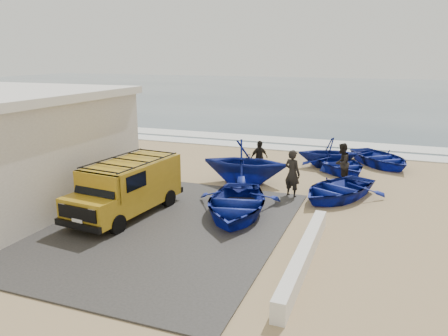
% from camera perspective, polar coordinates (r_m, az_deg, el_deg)
% --- Properties ---
extents(ground, '(160.00, 160.00, 0.00)m').
position_cam_1_polar(ground, '(16.57, -4.96, -5.27)').
color(ground, tan).
extents(slab, '(12.00, 10.00, 0.05)m').
position_cam_1_polar(slab, '(15.92, -14.66, -6.45)').
color(slab, '#393734').
rests_on(slab, ground).
extents(ocean, '(180.00, 88.00, 0.01)m').
position_cam_1_polar(ocean, '(70.57, 15.30, 9.51)').
color(ocean, '#385166').
rests_on(ocean, ground).
extents(surf_line, '(180.00, 1.60, 0.06)m').
position_cam_1_polar(surf_line, '(27.47, 5.89, 2.78)').
color(surf_line, white).
rests_on(surf_line, ground).
extents(surf_wash, '(180.00, 2.20, 0.04)m').
position_cam_1_polar(surf_wash, '(29.85, 7.13, 3.67)').
color(surf_wash, white).
rests_on(surf_wash, ground).
extents(parapet, '(0.35, 6.00, 0.55)m').
position_cam_1_polar(parapet, '(12.38, 10.39, -11.21)').
color(parapet, silver).
rests_on(parapet, ground).
extents(van, '(2.30, 4.84, 2.01)m').
position_cam_1_polar(van, '(15.95, -12.51, -2.29)').
color(van, '#B1891A').
rests_on(van, ground).
extents(boat_near_left, '(4.02, 4.99, 0.92)m').
position_cam_1_polar(boat_near_left, '(15.66, 1.52, -4.64)').
color(boat_near_left, navy).
rests_on(boat_near_left, ground).
extents(boat_near_right, '(4.29, 4.80, 0.82)m').
position_cam_1_polar(boat_near_right, '(18.03, 14.54, -2.67)').
color(boat_near_right, navy).
rests_on(boat_near_right, ground).
extents(boat_mid_left, '(4.00, 3.53, 1.98)m').
position_cam_1_polar(boat_mid_left, '(19.43, 2.75, 0.81)').
color(boat_mid_left, navy).
rests_on(boat_mid_left, ground).
extents(boat_mid_right, '(4.53, 4.85, 0.82)m').
position_cam_1_polar(boat_mid_right, '(22.20, 14.80, 0.54)').
color(boat_mid_right, navy).
rests_on(boat_mid_right, ground).
extents(boat_far_left, '(3.48, 3.18, 1.55)m').
position_cam_1_polar(boat_far_left, '(22.88, 13.40, 1.98)').
color(boat_far_left, navy).
rests_on(boat_far_left, ground).
extents(boat_far_right, '(4.75, 4.98, 0.84)m').
position_cam_1_polar(boat_far_right, '(24.06, 19.73, 1.25)').
color(boat_far_right, navy).
rests_on(boat_far_right, ground).
extents(fisherman_front, '(0.84, 0.72, 1.95)m').
position_cam_1_polar(fisherman_front, '(17.75, 8.91, -0.73)').
color(fisherman_front, black).
rests_on(fisherman_front, ground).
extents(fisherman_middle, '(0.92, 1.05, 1.80)m').
position_cam_1_polar(fisherman_middle, '(20.28, 15.11, 0.64)').
color(fisherman_middle, black).
rests_on(fisherman_middle, ground).
extents(fisherman_back, '(0.93, 1.04, 1.69)m').
position_cam_1_polar(fisherman_back, '(20.80, 4.61, 1.29)').
color(fisherman_back, black).
rests_on(fisherman_back, ground).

